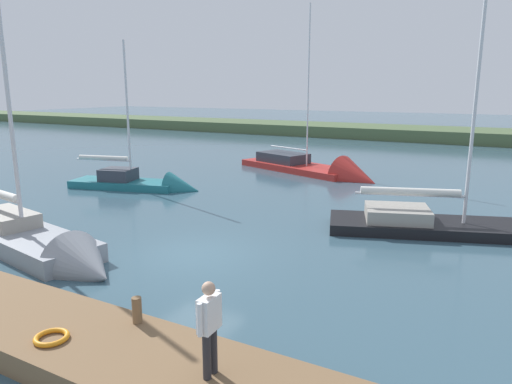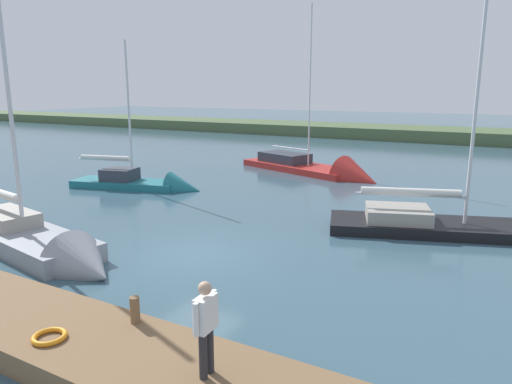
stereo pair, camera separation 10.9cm
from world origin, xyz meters
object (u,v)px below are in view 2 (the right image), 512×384
Objects in this scene: sailboat_near_dock at (36,246)px; sailboat_outer_mooring at (484,232)px; mooring_post_far at (135,310)px; sailboat_far_left at (147,186)px; person_on_dock at (206,322)px; sailboat_inner_slip at (323,173)px; life_ring_buoy at (49,337)px.

sailboat_outer_mooring is at bearing 45.97° from sailboat_near_dock.
mooring_post_far is 0.06× the size of sailboat_near_dock.
sailboat_outer_mooring is at bearing -115.81° from mooring_post_far.
person_on_dock is (-12.90, 12.76, 1.33)m from sailboat_far_left.
sailboat_near_dock reaches higher than sailboat_far_left.
sailboat_far_left is 0.87× the size of sailboat_near_dock.
mooring_post_far is 20.94m from sailboat_inner_slip.
life_ring_buoy is 22.07m from sailboat_inner_slip.
life_ring_buoy is (0.96, 1.31, -0.23)m from mooring_post_far.
sailboat_outer_mooring reaches higher than sailboat_near_dock.
person_on_dock is (3.39, 12.60, 1.36)m from sailboat_outer_mooring.
sailboat_outer_mooring is 6.53× the size of person_on_dock.
mooring_post_far is 7.30m from sailboat_near_dock.
person_on_dock is at bearing -124.18° from sailboat_outer_mooring.
sailboat_inner_slip is at bearing 37.08° from sailboat_far_left.
life_ring_buoy is 0.07× the size of sailboat_near_dock.
person_on_dock is at bearing 161.65° from mooring_post_far.
sailboat_inner_slip reaches higher than sailboat_outer_mooring.
person_on_dock is (-3.30, -0.53, 0.91)m from life_ring_buoy.
mooring_post_far is at bearing -63.84° from sailboat_far_left.
sailboat_outer_mooring is 0.95× the size of sailboat_inner_slip.
sailboat_far_left is (6.62, 8.57, 0.03)m from sailboat_inner_slip.
mooring_post_far is 0.05× the size of sailboat_outer_mooring.
life_ring_buoy is at bearing -69.40° from sailboat_far_left.
sailboat_outer_mooring is 13.12m from person_on_dock.
sailboat_inner_slip is 22.28m from person_on_dock.
sailboat_outer_mooring reaches higher than person_on_dock.
mooring_post_far is 1.64m from life_ring_buoy.
life_ring_buoy is 7.03m from sailboat_near_dock.
sailboat_far_left is at bearing 160.30° from sailboat_outer_mooring.
sailboat_inner_slip is at bearing 103.76° from person_on_dock.
sailboat_inner_slip is at bearing 90.54° from sailboat_near_dock.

